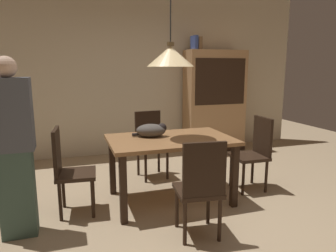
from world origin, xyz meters
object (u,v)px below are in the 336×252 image
Objects in this scene: person_standing at (13,149)px; cat_sleeping at (152,130)px; pendant_lamp at (170,56)px; book_brown_thick at (198,43)px; dining_table at (170,146)px; chair_right_side at (255,150)px; chair_far_back at (150,141)px; chair_left_side at (68,167)px; hutch_bookcase at (214,103)px; chair_near_front at (200,185)px; book_blue_wide at (194,43)px.

cat_sleeping is at bearing 17.20° from person_standing.
book_brown_thick is (1.15, 1.91, 0.30)m from pendant_lamp.
book_brown_thick is 3.69m from person_standing.
dining_table is 1.14m from chair_right_side.
chair_right_side is 0.57× the size of person_standing.
person_standing is (-2.73, -2.21, -1.13)m from book_brown_thick.
person_standing reaches higher than chair_far_back.
person_standing is at bearing -143.00° from chair_far_back.
cat_sleeping is at bearing 145.34° from dining_table.
chair_left_side and chair_far_back have the same top height.
hutch_bookcase reaches higher than chair_left_side.
cat_sleeping is at bearing 99.86° from chair_near_front.
dining_table is 1.51× the size of chair_far_back.
chair_near_front is 1.07m from cat_sleeping.
chair_far_back is 1.99m from person_standing.
chair_right_side is 1.00× the size of chair_far_back.
pendant_lamp reaches higher than chair_far_back.
person_standing is at bearing -162.80° from cat_sleeping.
dining_table is at bearing 10.91° from person_standing.
pendant_lamp is 5.42× the size of book_brown_thick.
hutch_bookcase is 1.16m from book_blue_wide.
chair_left_side is 3.30m from book_brown_thick.
chair_right_side is at bearing -90.68° from book_brown_thick.
chair_left_side is 1.00× the size of chair_near_front.
chair_far_back reaches higher than cat_sleeping.
chair_left_side is at bearing -140.12° from book_brown_thick.
pendant_lamp reaches higher than book_blue_wide.
pendant_lamp reaches higher than hutch_bookcase.
hutch_bookcase is (1.51, 2.79, 0.38)m from chair_near_front.
book_blue_wide is 0.08m from book_brown_thick.
chair_near_front is (1.12, -0.88, 0.00)m from chair_left_side.
chair_right_side is at bearing -100.94° from hutch_bookcase.
pendant_lamp reaches higher than chair_right_side.
dining_table is at bearing -128.12° from hutch_bookcase.
dining_table is 0.29m from cat_sleeping.
chair_far_back is 3.88× the size of book_blue_wide.
chair_near_front is 0.57× the size of person_standing.
chair_left_side is at bearing -172.72° from cat_sleeping.
pendant_lamp reaches higher than chair_near_front.
chair_right_side is 1.44m from chair_near_front.
chair_near_front is 0.50× the size of hutch_bookcase.
pendant_lamp reaches higher than cat_sleeping.
chair_left_side is 0.50× the size of hutch_bookcase.
chair_right_side is 1.98m from hutch_bookcase.
chair_left_side is 1.61m from pendant_lamp.
book_brown_thick is at bearing 58.94° from pendant_lamp.
chair_right_side is at bearing -5.66° from cat_sleeping.
book_blue_wide is at bearing 54.76° from cat_sleeping.
chair_right_side reaches higher than dining_table.
chair_left_side is at bearing 141.67° from chair_near_front.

